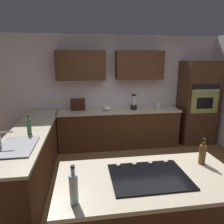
# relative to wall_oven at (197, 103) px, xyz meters

# --- Properties ---
(ground_plane) EXTENTS (14.00, 14.00, 0.00)m
(ground_plane) POSITION_rel_wall_oven_xyz_m (1.85, 1.72, -1.01)
(ground_plane) COLOR brown
(wall_back) EXTENTS (6.00, 0.44, 2.60)m
(wall_back) POSITION_rel_wall_oven_xyz_m (1.92, -0.33, 0.44)
(wall_back) COLOR silver
(wall_back) RESTS_ON ground
(lower_cabinets_back) EXTENTS (2.80, 0.60, 0.86)m
(lower_cabinets_back) POSITION_rel_wall_oven_xyz_m (1.95, -0.00, -0.58)
(lower_cabinets_back) COLOR #472B19
(lower_cabinets_back) RESTS_ON ground
(countertop_back) EXTENTS (2.84, 0.64, 0.04)m
(countertop_back) POSITION_rel_wall_oven_xyz_m (1.95, -0.00, -0.13)
(countertop_back) COLOR beige
(countertop_back) RESTS_ON lower_cabinets_back
(lower_cabinets_side) EXTENTS (0.60, 2.90, 0.86)m
(lower_cabinets_side) POSITION_rel_wall_oven_xyz_m (3.67, 1.17, -0.58)
(lower_cabinets_side) COLOR #472B19
(lower_cabinets_side) RESTS_ON ground
(countertop_side) EXTENTS (0.64, 2.94, 0.04)m
(countertop_side) POSITION_rel_wall_oven_xyz_m (3.67, 1.17, -0.13)
(countertop_side) COLOR beige
(countertop_side) RESTS_ON lower_cabinets_side
(island_base) EXTENTS (1.74, 0.81, 0.86)m
(island_base) POSITION_rel_wall_oven_xyz_m (2.16, 2.82, -0.58)
(island_base) COLOR #472B19
(island_base) RESTS_ON ground
(island_top) EXTENTS (1.82, 0.89, 0.04)m
(island_top) POSITION_rel_wall_oven_xyz_m (2.16, 2.82, -0.13)
(island_top) COLOR beige
(island_top) RESTS_ON island_base
(wall_oven) EXTENTS (0.80, 0.66, 2.02)m
(wall_oven) POSITION_rel_wall_oven_xyz_m (0.00, 0.00, 0.00)
(wall_oven) COLOR #472B19
(wall_oven) RESTS_ON ground
(sink_unit) EXTENTS (0.46, 0.70, 0.23)m
(sink_unit) POSITION_rel_wall_oven_xyz_m (3.68, 1.88, -0.09)
(sink_unit) COLOR #515456
(sink_unit) RESTS_ON countertop_side
(cooktop) EXTENTS (0.76, 0.56, 0.03)m
(cooktop) POSITION_rel_wall_oven_xyz_m (2.16, 2.81, -0.10)
(cooktop) COLOR black
(cooktop) RESTS_ON island_top
(blender) EXTENTS (0.15, 0.15, 0.36)m
(blender) POSITION_rel_wall_oven_xyz_m (1.60, 0.00, 0.04)
(blender) COLOR black
(blender) RESTS_ON countertop_back
(mixing_bowl) EXTENTS (0.19, 0.19, 0.10)m
(mixing_bowl) POSITION_rel_wall_oven_xyz_m (2.25, 0.00, -0.06)
(mixing_bowl) COLOR white
(mixing_bowl) RESTS_ON countertop_back
(spice_rack) EXTENTS (0.33, 0.11, 0.27)m
(spice_rack) POSITION_rel_wall_oven_xyz_m (2.90, -0.08, 0.03)
(spice_rack) COLOR #381E14
(spice_rack) RESTS_ON countertop_back
(kettle) EXTENTS (0.17, 0.17, 0.17)m
(kettle) POSITION_rel_wall_oven_xyz_m (1.00, 0.00, -0.03)
(kettle) COLOR #B7BABF
(kettle) RESTS_ON countertop_back
(dish_soap_bottle) EXTENTS (0.07, 0.07, 0.32)m
(dish_soap_bottle) POSITION_rel_wall_oven_xyz_m (3.62, 1.40, 0.02)
(dish_soap_bottle) COLOR #336B38
(dish_soap_bottle) RESTS_ON countertop_side
(oil_bottle) EXTENTS (0.07, 0.07, 0.34)m
(oil_bottle) POSITION_rel_wall_oven_xyz_m (2.88, 3.10, 0.03)
(oil_bottle) COLOR silver
(oil_bottle) RESTS_ON island_top
(second_bottle) EXTENTS (0.07, 0.07, 0.30)m
(second_bottle) POSITION_rel_wall_oven_xyz_m (1.49, 2.64, 0.01)
(second_bottle) COLOR brown
(second_bottle) RESTS_ON island_top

